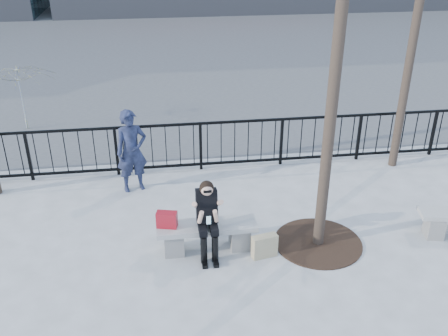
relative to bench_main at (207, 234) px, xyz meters
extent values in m
plane|color=gray|center=(0.00, 0.00, -0.30)|extent=(120.00, 120.00, 0.00)
cube|color=#474747|center=(0.00, 15.00, -0.30)|extent=(60.00, 23.00, 0.01)
cube|color=black|center=(0.00, 3.00, 0.78)|extent=(14.00, 0.05, 0.05)
cube|color=black|center=(0.00, 3.00, -0.18)|extent=(14.00, 0.05, 0.05)
cylinder|color=black|center=(1.90, -0.10, 3.45)|extent=(0.18, 0.18, 7.50)
cylinder|color=black|center=(4.50, 2.60, 3.20)|extent=(0.18, 0.18, 7.00)
cylinder|color=black|center=(1.90, -0.10, -0.29)|extent=(1.50, 1.50, 0.02)
cube|color=slate|center=(-0.55, 0.00, -0.10)|extent=(0.32, 0.38, 0.40)
cube|color=slate|center=(0.55, 0.00, -0.10)|extent=(0.32, 0.38, 0.40)
cube|color=gray|center=(0.00, 0.00, 0.14)|extent=(1.65, 0.46, 0.09)
cube|color=slate|center=(3.96, -0.17, -0.12)|extent=(0.28, 0.34, 0.35)
cube|color=maroon|center=(-0.65, 0.02, 0.33)|extent=(0.36, 0.23, 0.27)
cube|color=beige|center=(0.91, -0.33, -0.10)|extent=(0.44, 0.24, 0.40)
imported|color=black|center=(-1.24, 2.29, 0.55)|extent=(0.71, 0.56, 1.70)
imported|color=yellow|center=(-4.10, 5.95, 0.55)|extent=(2.25, 2.28, 1.70)
camera|label=1|loc=(-0.69, -6.87, 4.69)|focal=40.00mm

